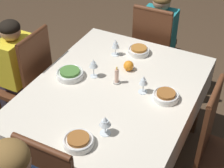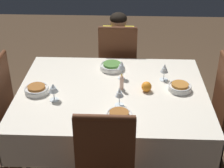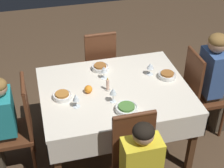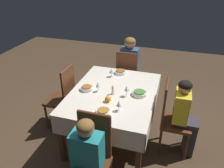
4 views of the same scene
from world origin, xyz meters
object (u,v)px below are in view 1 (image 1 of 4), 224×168
Objects in this scene: wine_glass_west at (105,122)px; wine_glass_east at (116,44)px; chair_east at (154,50)px; bowl_east at (139,50)px; chair_north at (30,81)px; person_child_yellow at (13,72)px; orange_fruit at (129,66)px; wine_glass_north at (93,64)px; wine_glass_south at (143,81)px; bowl_north at (70,74)px; dining_table at (113,98)px; chair_south at (219,149)px; bowl_west at (78,141)px; candle_centerpiece at (117,77)px; person_child_teal at (160,38)px; bowl_south at (166,96)px.

wine_glass_west is 0.95× the size of wine_glass_east.
chair_east reaches higher than bowl_east.
chair_north is 0.17m from person_child_yellow.
orange_fruit is (-0.14, -0.18, -0.06)m from wine_glass_east.
wine_glass_north reaches higher than wine_glass_west.
wine_glass_east is at bearing 122.08° from chair_north.
wine_glass_east is 1.02× the size of wine_glass_south.
wine_glass_north is 0.48m from bowl_east.
chair_east reaches higher than wine_glass_west.
wine_glass_east reaches higher than bowl_north.
bowl_north is at bearing 85.04° from chair_north.
dining_table is 8.08× the size of bowl_east.
chair_south is 1.73m from person_child_yellow.
wine_glass_east is at bearing 66.68° from chair_south.
bowl_north is (0.54, 0.40, -0.00)m from bowl_west.
dining_table is 10.61× the size of wine_glass_west.
bowl_west is at bearing 146.94° from wine_glass_west.
candle_centerpiece is at bearing -177.99° from bowl_east.
wine_glass_east is at bearing 116.20° from person_child_yellow.
bowl_west is 0.81m from orange_fruit.
bowl_west is at bearing 93.82° from chair_east.
chair_south is 7.61× the size of wine_glass_west.
orange_fruit is (0.20, 0.20, -0.06)m from wine_glass_south.
candle_centerpiece reaches higher than dining_table.
bowl_west is (-0.58, -0.84, 0.24)m from chair_north.
candle_centerpiece is (0.09, 0.79, 0.27)m from chair_south.
person_child_yellow is at bearing 93.27° from wine_glass_north.
bowl_north is at bearing 86.40° from person_child_yellow.
orange_fruit reaches higher than bowl_west.
bowl_east is (0.50, 0.02, 0.11)m from dining_table.
orange_fruit is at bearing 103.77° from person_child_yellow.
person_child_teal is 7.80× the size of wine_glass_south.
chair_south is 5.67× the size of bowl_west.
chair_east is 1.28m from person_child_yellow.
wine_glass_east is at bearing 75.66° from chair_east.
wine_glass_west is 0.47m from wine_glass_south.
chair_north reaches higher than bowl_west.
bowl_north is 1.14× the size of bowl_south.
wine_glass_west is 0.93m from bowl_east.
wine_glass_west is at bearing 97.39° from person_child_teal.
bowl_south is (0.04, -1.31, 0.20)m from person_child_yellow.
person_child_teal is at bearing 13.15° from wine_glass_south.
wine_glass_south is 1.80× the size of orange_fruit.
bowl_west is 0.67m from bowl_north.
wine_glass_south is at bearing 103.15° from person_child_teal.
bowl_south is at bearing -118.19° from orange_fruit.
person_child_yellow is at bearing -90.00° from chair_north.
dining_table is at bearing 5.68° from bowl_west.
chair_north is 0.78m from wine_glass_east.
dining_table is at bearing 20.32° from wine_glass_west.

